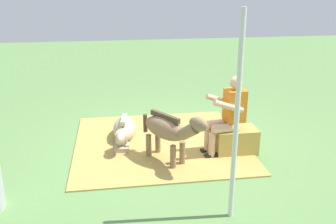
{
  "coord_description": "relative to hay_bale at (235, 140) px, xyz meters",
  "views": [
    {
      "loc": [
        0.95,
        5.81,
        2.7
      ],
      "look_at": [
        0.05,
        -0.14,
        0.55
      ],
      "focal_mm": 39.55,
      "sensor_mm": 36.0,
      "label": 1
    }
  ],
  "objects": [
    {
      "name": "hay_bale",
      "position": [
        0.0,
        0.0,
        0.0
      ],
      "size": [
        0.68,
        0.42,
        0.42
      ],
      "primitive_type": "cube",
      "color": "tan",
      "rests_on": "ground"
    },
    {
      "name": "ground_plane",
      "position": [
        0.98,
        -0.46,
        -0.21
      ],
      "size": [
        24.0,
        24.0,
        0.0
      ],
      "primitive_type": "plane",
      "color": "#608C4C"
    },
    {
      "name": "person_seated",
      "position": [
        0.16,
        0.01,
        0.5
      ],
      "size": [
        0.69,
        0.46,
        1.3
      ],
      "color": "#D8AD8C",
      "rests_on": "ground"
    },
    {
      "name": "pony_standing",
      "position": [
        1.14,
        0.21,
        0.34
      ],
      "size": [
        0.92,
        1.17,
        0.91
      ],
      "color": "#8C6B4C",
      "rests_on": "ground"
    },
    {
      "name": "soda_bottle",
      "position": [
        -0.43,
        -0.33,
        -0.07
      ],
      "size": [
        0.07,
        0.07,
        0.28
      ],
      "color": "#197233",
      "rests_on": "ground"
    },
    {
      "name": "pony_lying",
      "position": [
        1.8,
        -0.77,
        -0.02
      ],
      "size": [
        0.51,
        1.35,
        0.42
      ],
      "color": "tan",
      "rests_on": "ground"
    },
    {
      "name": "tent_pole_left",
      "position": [
        0.61,
        1.69,
        1.02
      ],
      "size": [
        0.06,
        0.06,
        2.45
      ],
      "primitive_type": "cylinder",
      "color": "silver",
      "rests_on": "ground"
    },
    {
      "name": "hay_patch",
      "position": [
        1.19,
        -0.53,
        -0.2
      ],
      "size": [
        2.91,
        2.81,
        0.02
      ],
      "primitive_type": "cube",
      "color": "tan",
      "rests_on": "ground"
    }
  ]
}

